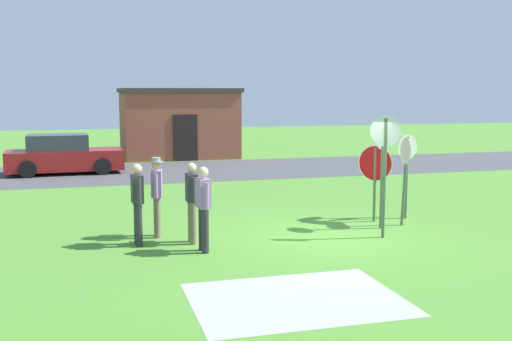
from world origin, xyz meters
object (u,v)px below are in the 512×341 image
object	(u,v)px
stop_sign_rear_right	(382,160)
person_near_signs	(203,204)
stop_sign_leaning_left	(407,163)
person_holding_notes	(192,198)
parked_car_on_street	(63,156)
stop_sign_low_front	(385,157)
stop_sign_center_cluster	(405,167)
person_in_blue	(157,192)
stop_sign_rear_left	(375,170)
stop_sign_nearest	(385,154)
person_with_sunhat	(137,200)

from	to	relation	value
stop_sign_rear_right	person_near_signs	distance (m)	4.48
stop_sign_leaning_left	person_holding_notes	distance (m)	5.66
parked_car_on_street	person_holding_notes	distance (m)	12.41
stop_sign_low_front	person_holding_notes	xyz separation A→B (m)	(-4.06, 0.64, -0.80)
stop_sign_center_cluster	stop_sign_low_front	bearing A→B (deg)	-136.61
person_near_signs	person_holding_notes	size ratio (longest dim) A/B	1.00
parked_car_on_street	person_holding_notes	bearing A→B (deg)	-76.22
stop_sign_leaning_left	stop_sign_low_front	size ratio (longest dim) A/B	0.79
stop_sign_leaning_left	stop_sign_low_front	world-z (taller)	stop_sign_low_front
parked_car_on_street	person_near_signs	bearing A→B (deg)	-76.56
parked_car_on_street	person_in_blue	world-z (taller)	person_in_blue
stop_sign_rear_left	person_near_signs	bearing A→B (deg)	-159.81
stop_sign_rear_left	person_near_signs	xyz separation A→B (m)	(-4.51, -1.66, -0.32)
stop_sign_nearest	person_in_blue	size ratio (longest dim) A/B	1.40
stop_sign_leaning_left	person_in_blue	distance (m)	6.20
parked_car_on_street	person_holding_notes	xyz separation A→B (m)	(2.96, -12.05, 0.26)
person_with_sunhat	person_in_blue	bearing A→B (deg)	53.76
stop_sign_nearest	stop_sign_rear_left	bearing A→B (deg)	-140.55
person_near_signs	stop_sign_center_cluster	bearing A→B (deg)	12.47
stop_sign_rear_right	stop_sign_low_front	bearing A→B (deg)	-114.17
stop_sign_center_cluster	person_near_signs	bearing A→B (deg)	-167.53
stop_sign_rear_right	stop_sign_center_cluster	bearing A→B (deg)	12.76
stop_sign_low_front	stop_sign_center_cluster	bearing A→B (deg)	43.39
stop_sign_center_cluster	stop_sign_rear_left	size ratio (longest dim) A/B	1.11
person_near_signs	stop_sign_low_front	bearing A→B (deg)	1.75
stop_sign_leaning_left	person_holding_notes	size ratio (longest dim) A/B	1.24
stop_sign_center_cluster	stop_sign_low_front	world-z (taller)	stop_sign_low_front
stop_sign_low_front	person_with_sunhat	size ratio (longest dim) A/B	1.56
stop_sign_center_cluster	person_in_blue	bearing A→B (deg)	175.96
stop_sign_rear_right	stop_sign_nearest	xyz separation A→B (m)	(0.64, 1.08, 0.01)
stop_sign_leaning_left	stop_sign_nearest	size ratio (longest dim) A/B	0.86
stop_sign_center_cluster	person_near_signs	xyz separation A→B (m)	(-5.00, -1.11, -0.44)
stop_sign_center_cluster	person_in_blue	size ratio (longest dim) A/B	1.20
person_in_blue	person_near_signs	size ratio (longest dim) A/B	1.03
stop_sign_rear_right	stop_sign_low_front	size ratio (longest dim) A/B	0.92
stop_sign_nearest	stop_sign_low_front	size ratio (longest dim) A/B	0.93
stop_sign_rear_left	parked_car_on_street	bearing A→B (deg)	124.18
stop_sign_low_front	person_in_blue	size ratio (longest dim) A/B	1.51
person_in_blue	person_holding_notes	distance (m)	0.99
parked_car_on_street	stop_sign_rear_left	world-z (taller)	stop_sign_rear_left
stop_sign_nearest	person_holding_notes	xyz separation A→B (m)	(-5.07, -1.28, -0.66)
person_in_blue	person_holding_notes	xyz separation A→B (m)	(0.63, -0.75, -0.03)
stop_sign_center_cluster	stop_sign_nearest	bearing A→B (deg)	91.82
stop_sign_low_front	person_in_blue	world-z (taller)	stop_sign_low_front
stop_sign_rear_left	person_with_sunhat	bearing A→B (deg)	-172.22
parked_car_on_street	person_in_blue	xyz separation A→B (m)	(2.32, -11.29, 0.30)
stop_sign_center_cluster	stop_sign_rear_right	xyz separation A→B (m)	(-0.67, -0.15, 0.21)
person_in_blue	person_holding_notes	size ratio (longest dim) A/B	1.03
parked_car_on_street	person_holding_notes	size ratio (longest dim) A/B	2.59
person_in_blue	person_holding_notes	world-z (taller)	person_in_blue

